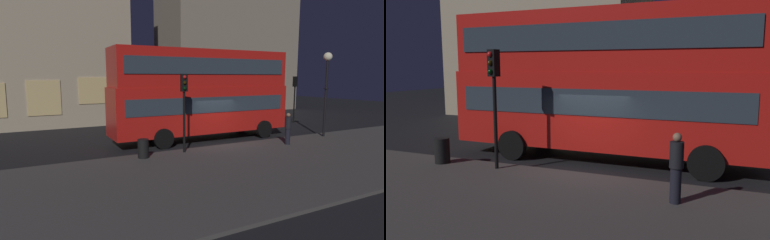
# 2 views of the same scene
# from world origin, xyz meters

# --- Properties ---
(ground_plane) EXTENTS (80.00, 80.00, 0.00)m
(ground_plane) POSITION_xyz_m (0.00, 0.00, 0.00)
(ground_plane) COLOR black
(sidewalk_slab) EXTENTS (44.00, 8.40, 0.12)m
(sidewalk_slab) POSITION_xyz_m (0.00, -4.78, 0.06)
(sidewalk_slab) COLOR #423F3D
(sidewalk_slab) RESTS_ON ground
(building_with_clock) EXTENTS (13.08, 9.51, 16.47)m
(building_with_clock) POSITION_xyz_m (-8.48, 14.65, 8.24)
(building_with_clock) COLOR tan
(building_with_clock) RESTS_ON ground
(building_plain_facade) EXTENTS (15.34, 7.40, 19.64)m
(building_plain_facade) POSITION_xyz_m (11.45, 16.42, 9.82)
(building_plain_facade) COLOR gray
(building_plain_facade) RESTS_ON ground
(double_decker_bus) EXTENTS (11.27, 2.76, 5.40)m
(double_decker_bus) POSITION_xyz_m (-0.13, 1.63, 3.04)
(double_decker_bus) COLOR red
(double_decker_bus) RESTS_ON ground
(traffic_light_near_kerb) EXTENTS (0.37, 0.39, 3.86)m
(traffic_light_near_kerb) POSITION_xyz_m (-2.78, -1.25, 2.90)
(traffic_light_near_kerb) COLOR black
(traffic_light_near_kerb) RESTS_ON sidewalk_slab
(traffic_light_far_side) EXTENTS (0.36, 0.38, 3.88)m
(traffic_light_far_side) POSITION_xyz_m (10.34, 4.49, 2.79)
(traffic_light_far_side) COLOR black
(traffic_light_far_side) RESTS_ON ground
(street_lamp) EXTENTS (0.52, 0.52, 5.20)m
(street_lamp) POSITION_xyz_m (6.90, -1.47, 4.01)
(street_lamp) COLOR black
(street_lamp) RESTS_ON sidewalk_slab
(pedestrian) EXTENTS (0.34, 0.34, 1.75)m
(pedestrian) POSITION_xyz_m (3.12, -2.22, 1.03)
(pedestrian) COLOR black
(pedestrian) RESTS_ON sidewalk_slab
(litter_bin) EXTENTS (0.51, 0.51, 0.87)m
(litter_bin) POSITION_xyz_m (-4.94, -1.35, 0.56)
(litter_bin) COLOR black
(litter_bin) RESTS_ON sidewalk_slab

